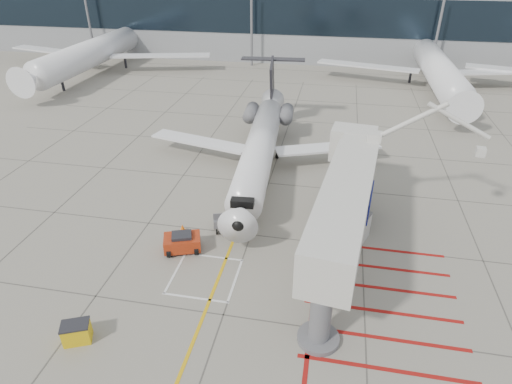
% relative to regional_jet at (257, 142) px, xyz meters
% --- Properties ---
extents(ground_plane, '(260.00, 260.00, 0.00)m').
position_rel_regional_jet_xyz_m(ground_plane, '(1.10, -12.15, -3.86)').
color(ground_plane, gray).
rests_on(ground_plane, ground).
extents(regional_jet, '(25.27, 30.94, 7.71)m').
position_rel_regional_jet_xyz_m(regional_jet, '(0.00, 0.00, 0.00)').
color(regional_jet, white).
rests_on(regional_jet, ground_plane).
extents(jet_bridge, '(11.63, 20.60, 7.84)m').
position_rel_regional_jet_xyz_m(jet_bridge, '(7.40, -10.28, 0.06)').
color(jet_bridge, silver).
rests_on(jet_bridge, ground_plane).
extents(pushback_tug, '(2.85, 2.27, 1.45)m').
position_rel_regional_jet_xyz_m(pushback_tug, '(-3.19, -10.83, -3.13)').
color(pushback_tug, '#A72C10').
rests_on(pushback_tug, ground_plane).
extents(spill_bin, '(1.66, 1.41, 1.21)m').
position_rel_regional_jet_xyz_m(spill_bin, '(-6.09, -19.39, -3.25)').
color(spill_bin, gold).
rests_on(spill_bin, ground_plane).
extents(baggage_cart, '(2.16, 1.70, 1.19)m').
position_rel_regional_jet_xyz_m(baggage_cart, '(-0.81, -7.88, -3.26)').
color(baggage_cart, '#58585D').
rests_on(baggage_cart, ground_plane).
extents(ground_power_unit, '(2.84, 2.24, 1.97)m').
position_rel_regional_jet_xyz_m(ground_power_unit, '(8.23, -6.74, -2.87)').
color(ground_power_unit, '#BBBAB2').
rests_on(ground_power_unit, ground_plane).
extents(cone_nose, '(0.41, 0.41, 0.57)m').
position_rel_regional_jet_xyz_m(cone_nose, '(-3.99, -8.62, -3.57)').
color(cone_nose, orange).
rests_on(cone_nose, ground_plane).
extents(cone_side, '(0.37, 0.37, 0.51)m').
position_rel_regional_jet_xyz_m(cone_side, '(0.04, -4.33, -3.60)').
color(cone_side, '#E1450B').
rests_on(cone_side, ground_plane).
extents(terminal_building, '(180.00, 28.00, 14.00)m').
position_rel_regional_jet_xyz_m(terminal_building, '(11.10, 57.85, 3.14)').
color(terminal_building, gray).
rests_on(terminal_building, ground_plane).
extents(terminal_glass_band, '(180.00, 0.10, 6.00)m').
position_rel_regional_jet_xyz_m(terminal_glass_band, '(11.10, 43.80, 4.14)').
color(terminal_glass_band, black).
rests_on(terminal_glass_band, ground_plane).
extents(bg_aircraft_b, '(36.18, 40.20, 12.06)m').
position_rel_regional_jet_xyz_m(bg_aircraft_b, '(-32.86, 33.85, 2.17)').
color(bg_aircraft_b, silver).
rests_on(bg_aircraft_b, ground_plane).
extents(bg_aircraft_c, '(34.29, 38.10, 11.43)m').
position_rel_regional_jet_xyz_m(bg_aircraft_c, '(20.05, 33.85, 1.86)').
color(bg_aircraft_c, silver).
rests_on(bg_aircraft_c, ground_plane).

